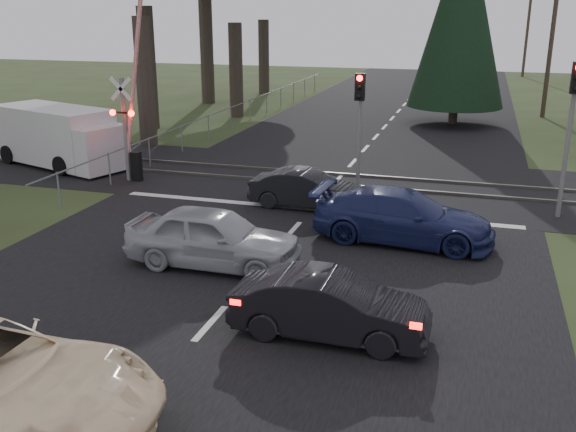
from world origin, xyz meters
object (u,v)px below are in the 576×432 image
at_px(traffic_signal_center, 359,112).
at_px(blue_sedan, 403,217).
at_px(crossing_signal, 130,126).
at_px(utility_pole_mid, 552,35).
at_px(white_van, 61,137).
at_px(utility_pole_far, 528,25).
at_px(silver_car, 213,237).
at_px(dark_car_far, 307,189).
at_px(dark_hatchback, 330,307).
at_px(traffic_signal_right, 574,110).

relative_size(traffic_signal_center, blue_sedan, 0.83).
height_order(crossing_signal, utility_pole_mid, utility_pole_mid).
bearing_deg(crossing_signal, utility_pole_mid, 52.03).
xyz_separation_m(utility_pole_mid, white_van, (-19.74, -18.91, -3.53)).
height_order(utility_pole_far, silver_car, utility_pole_far).
height_order(traffic_signal_center, silver_car, traffic_signal_center).
xyz_separation_m(traffic_signal_center, silver_car, (-2.14, -7.75, -2.06)).
height_order(utility_pole_far, blue_sedan, utility_pole_far).
bearing_deg(dark_car_far, crossing_signal, 80.84).
distance_m(traffic_signal_center, utility_pole_far, 44.99).
bearing_deg(dark_hatchback, utility_pole_mid, -11.35).
distance_m(crossing_signal, dark_hatchback, 13.74).
bearing_deg(silver_car, crossing_signal, 41.90).
height_order(traffic_signal_right, white_van, traffic_signal_right).
relative_size(utility_pole_mid, white_van, 1.40).
relative_size(traffic_signal_right, white_van, 0.73).
bearing_deg(dark_car_far, white_van, 78.33).
distance_m(utility_pole_far, white_van, 48.27).
xyz_separation_m(traffic_signal_right, traffic_signal_center, (-6.55, 1.20, -0.51)).
relative_size(blue_sedan, dark_car_far, 1.34).
bearing_deg(blue_sedan, utility_pole_mid, -8.85).
distance_m(utility_pole_mid, utility_pole_far, 25.00).
height_order(silver_car, white_van, white_van).
distance_m(traffic_signal_center, dark_hatchback, 10.81).
xyz_separation_m(utility_pole_far, dark_car_far, (-8.70, -46.63, -4.12)).
xyz_separation_m(traffic_signal_center, utility_pole_far, (7.50, 44.32, 1.92)).
xyz_separation_m(crossing_signal, traffic_signal_right, (14.82, -0.31, 1.26)).
relative_size(dark_hatchback, silver_car, 0.88).
height_order(silver_car, dark_car_far, silver_car).
bearing_deg(crossing_signal, white_van, 161.82).
xyz_separation_m(utility_pole_mid, utility_pole_far, (0.00, 25.00, 0.00)).
bearing_deg(white_van, traffic_signal_right, 13.68).
bearing_deg(crossing_signal, dark_car_far, -11.31).
bearing_deg(silver_car, utility_pole_mid, -19.49).
bearing_deg(traffic_signal_right, utility_pole_mid, 87.34).
bearing_deg(silver_car, traffic_signal_right, -52.87).
relative_size(crossing_signal, blue_sedan, 1.41).
relative_size(traffic_signal_right, silver_car, 1.07).
xyz_separation_m(crossing_signal, traffic_signal_center, (8.27, 0.89, 0.75)).
distance_m(crossing_signal, dark_car_far, 7.36).
xyz_separation_m(blue_sedan, white_van, (-14.38, 5.05, 0.48)).
height_order(crossing_signal, dark_car_far, crossing_signal).
distance_m(traffic_signal_right, silver_car, 11.18).
relative_size(traffic_signal_right, utility_pole_mid, 0.52).
bearing_deg(silver_car, blue_sedan, -53.85).
xyz_separation_m(traffic_signal_right, dark_hatchback, (-5.09, -9.28, -2.68)).
relative_size(utility_pole_mid, dark_car_far, 2.45).
relative_size(blue_sedan, white_van, 0.77).
bearing_deg(dark_car_far, utility_pole_far, -8.42).
bearing_deg(dark_hatchback, white_van, 51.60).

